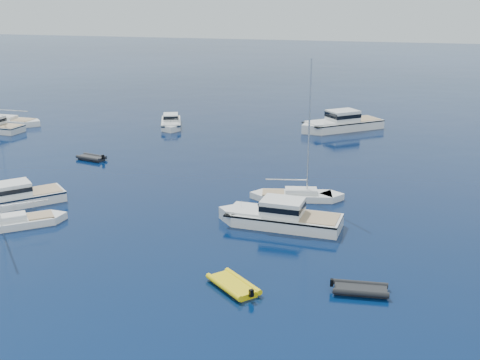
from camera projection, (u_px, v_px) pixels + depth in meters
name	position (u px, v px, depth m)	size (l,w,h in m)	color
motor_cruiser_left	(11.00, 205.00, 51.84)	(2.96, 9.69, 2.54)	white
motor_cruiser_centre	(280.00, 225.00, 47.47)	(3.20, 10.47, 2.75)	silver
motor_cruiser_distant	(341.00, 130.00, 79.81)	(3.79, 12.38, 3.25)	silver
motor_cruiser_horizon	(171.00, 127.00, 81.56)	(2.54, 8.31, 2.18)	white
sailboat_mid_l	(13.00, 227.00, 47.23)	(2.25, 8.65, 12.71)	white
sailboat_centre	(297.00, 199.00, 53.43)	(2.23, 8.59, 12.63)	silver
sailboat_far_l	(7.00, 124.00, 83.19)	(2.90, 11.15, 16.39)	white
tender_yellow	(233.00, 288.00, 37.49)	(2.11, 3.88, 0.95)	yellow
tender_grey_near	(360.00, 293.00, 36.94)	(1.92, 3.47, 0.95)	black
tender_grey_far	(92.00, 160.00, 65.79)	(1.82, 3.25, 0.95)	black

